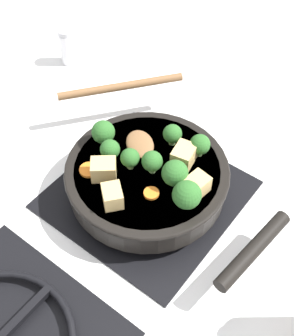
# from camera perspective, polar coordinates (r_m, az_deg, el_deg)

# --- Properties ---
(ground_plane) EXTENTS (2.40, 2.40, 0.00)m
(ground_plane) POSITION_cam_1_polar(r_m,az_deg,el_deg) (0.86, -0.00, -3.31)
(ground_plane) COLOR white
(front_burner_grate) EXTENTS (0.31, 0.31, 0.03)m
(front_burner_grate) POSITION_cam_1_polar(r_m,az_deg,el_deg) (0.85, -0.00, -2.82)
(front_burner_grate) COLOR black
(front_burner_grate) RESTS_ON ground_plane
(skillet_pan) EXTENTS (0.38, 0.29, 0.05)m
(skillet_pan) POSITION_cam_1_polar(r_m,az_deg,el_deg) (0.81, 0.15, -1.10)
(skillet_pan) COLOR black
(skillet_pan) RESTS_ON front_burner_grate
(wooden_spoon) EXTENTS (0.25, 0.24, 0.02)m
(wooden_spoon) POSITION_cam_1_polar(r_m,az_deg,el_deg) (0.89, -2.30, 7.22)
(wooden_spoon) COLOR brown
(wooden_spoon) RESTS_ON skillet_pan
(tofu_cube_center_large) EXTENTS (0.05, 0.05, 0.03)m
(tofu_cube_center_large) POSITION_cam_1_polar(r_m,az_deg,el_deg) (0.78, -5.31, -0.18)
(tofu_cube_center_large) COLOR #DBB770
(tofu_cube_center_large) RESTS_ON skillet_pan
(tofu_cube_near_handle) EXTENTS (0.04, 0.05, 0.03)m
(tofu_cube_near_handle) POSITION_cam_1_polar(r_m,az_deg,el_deg) (0.80, 4.51, 1.49)
(tofu_cube_near_handle) COLOR #DBB770
(tofu_cube_near_handle) RESTS_ON skillet_pan
(tofu_cube_east_chunk) EXTENTS (0.05, 0.05, 0.03)m
(tofu_cube_east_chunk) POSITION_cam_1_polar(r_m,az_deg,el_deg) (0.75, -4.39, -3.33)
(tofu_cube_east_chunk) COLOR #DBB770
(tofu_cube_east_chunk) RESTS_ON skillet_pan
(tofu_cube_west_chunk) EXTENTS (0.04, 0.04, 0.03)m
(tofu_cube_west_chunk) POSITION_cam_1_polar(r_m,az_deg,el_deg) (0.76, 6.04, -2.13)
(tofu_cube_west_chunk) COLOR #DBB770
(tofu_cube_west_chunk) RESTS_ON skillet_pan
(broccoli_floret_near_spoon) EXTENTS (0.03, 0.03, 0.04)m
(broccoli_floret_near_spoon) POSITION_cam_1_polar(r_m,az_deg,el_deg) (0.80, -4.53, 2.25)
(broccoli_floret_near_spoon) COLOR #709956
(broccoli_floret_near_spoon) RESTS_ON skillet_pan
(broccoli_floret_center_top) EXTENTS (0.04, 0.04, 0.05)m
(broccoli_floret_center_top) POSITION_cam_1_polar(r_m,az_deg,el_deg) (0.76, 3.45, -0.61)
(broccoli_floret_center_top) COLOR #709956
(broccoli_floret_center_top) RESTS_ON skillet_pan
(broccoli_floret_east_rim) EXTENTS (0.04, 0.04, 0.05)m
(broccoli_floret_east_rim) POSITION_cam_1_polar(r_m,az_deg,el_deg) (0.82, -5.45, 4.29)
(broccoli_floret_east_rim) COLOR #709956
(broccoli_floret_east_rim) RESTS_ON skillet_pan
(broccoli_floret_west_rim) EXTENTS (0.03, 0.03, 0.04)m
(broccoli_floret_west_rim) POSITION_cam_1_polar(r_m,az_deg,el_deg) (0.82, 3.04, 4.20)
(broccoli_floret_west_rim) COLOR #709956
(broccoli_floret_west_rim) RESTS_ON skillet_pan
(broccoli_floret_north_edge) EXTENTS (0.05, 0.05, 0.05)m
(broccoli_floret_north_edge) POSITION_cam_1_polar(r_m,az_deg,el_deg) (0.73, 4.88, -3.29)
(broccoli_floret_north_edge) COLOR #709956
(broccoli_floret_north_edge) RESTS_ON skillet_pan
(broccoli_floret_south_cluster) EXTENTS (0.04, 0.04, 0.04)m
(broccoli_floret_south_cluster) POSITION_cam_1_polar(r_m,az_deg,el_deg) (0.81, 6.46, 2.84)
(broccoli_floret_south_cluster) COLOR #709956
(broccoli_floret_south_cluster) RESTS_ON skillet_pan
(broccoli_floret_mid_floret) EXTENTS (0.04, 0.04, 0.04)m
(broccoli_floret_mid_floret) POSITION_cam_1_polar(r_m,az_deg,el_deg) (0.77, 0.57, 0.75)
(broccoli_floret_mid_floret) COLOR #709956
(broccoli_floret_mid_floret) RESTS_ON skillet_pan
(broccoli_floret_small_inner) EXTENTS (0.03, 0.03, 0.04)m
(broccoli_floret_small_inner) POSITION_cam_1_polar(r_m,az_deg,el_deg) (0.78, -2.08, 1.22)
(broccoli_floret_small_inner) COLOR #709956
(broccoli_floret_small_inner) RESTS_ON skillet_pan
(carrot_slice_orange_thin) EXTENTS (0.03, 0.03, 0.01)m
(carrot_slice_orange_thin) POSITION_cam_1_polar(r_m,az_deg,el_deg) (0.76, 0.53, -3.10)
(carrot_slice_orange_thin) COLOR orange
(carrot_slice_orange_thin) RESTS_ON skillet_pan
(carrot_slice_near_center) EXTENTS (0.03, 0.03, 0.01)m
(carrot_slice_near_center) POSITION_cam_1_polar(r_m,az_deg,el_deg) (0.80, -7.10, -0.22)
(carrot_slice_near_center) COLOR orange
(carrot_slice_near_center) RESTS_ON skillet_pan
(salt_shaker) EXTENTS (0.04, 0.04, 0.09)m
(salt_shaker) POSITION_cam_1_polar(r_m,az_deg,el_deg) (1.13, -9.66, 14.37)
(salt_shaker) COLOR white
(salt_shaker) RESTS_ON ground_plane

